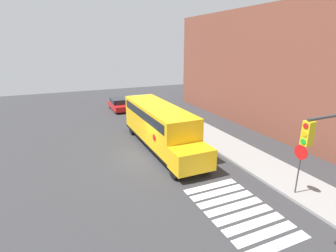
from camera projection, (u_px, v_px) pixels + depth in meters
The scene contains 7 objects.
ground_plane at pixel (147, 158), 18.30m from camera, with size 60.00×60.00×0.00m, color #333335.
sidewalk_strip at pixel (224, 143), 20.79m from camera, with size 44.00×3.00×0.15m.
building_backdrop at pixel (293, 72), 21.70m from camera, with size 32.00×4.00×10.74m.
crosswalk_stripes at pixel (239, 211), 12.53m from camera, with size 5.40×3.20×0.01m.
school_bus at pixel (159, 124), 19.74m from camera, with size 10.80×2.57×3.20m.
parked_car at pixel (119, 104), 31.28m from camera, with size 4.22×1.76×1.37m.
stop_sign at pixel (300, 162), 13.25m from camera, with size 0.76×0.10×2.83m.
Camera 1 is at (15.94, -5.44, 7.64)m, focal length 28.00 mm.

